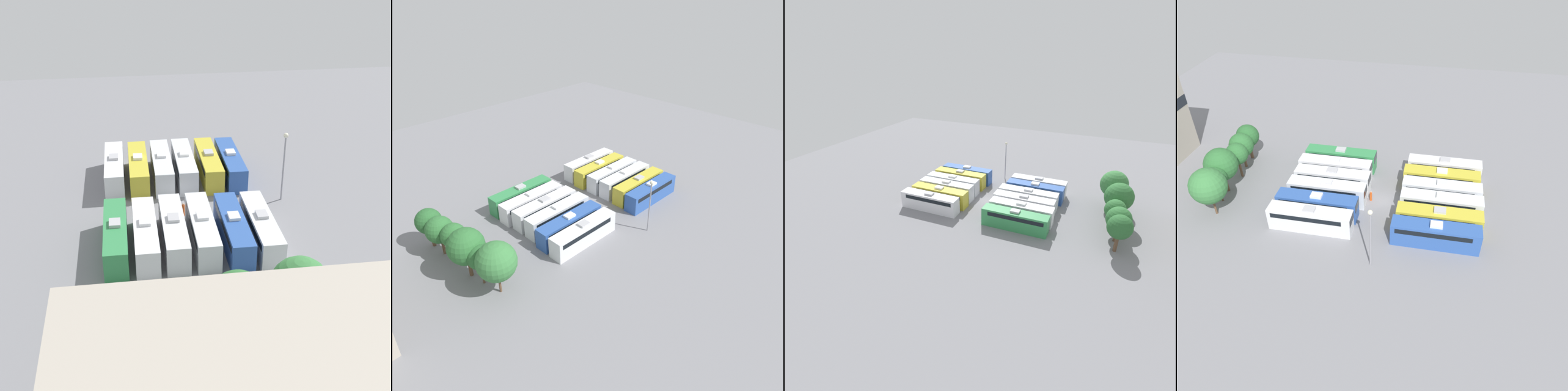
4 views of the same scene
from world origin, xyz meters
TOP-DOWN VIEW (x-y plane):
  - ground_plane at (0.00, 0.00)m, footprint 121.21×121.21m
  - bus_0 at (-7.76, -8.26)m, footprint 2.49×11.73m
  - bus_1 at (-4.79, -8.55)m, footprint 2.49×11.73m
  - bus_2 at (-1.46, -8.69)m, footprint 2.49×11.73m
  - bus_3 at (1.60, -8.58)m, footprint 2.49×11.73m
  - bus_4 at (4.76, -8.39)m, footprint 2.49×11.73m
  - bus_5 at (7.95, -8.72)m, footprint 2.49×11.73m
  - bus_6 at (-7.89, 8.81)m, footprint 2.49×11.73m
  - bus_7 at (-4.84, 8.76)m, footprint 2.49×11.73m
  - bus_8 at (-1.48, 8.25)m, footprint 2.49×11.73m
  - bus_9 at (1.65, 8.27)m, footprint 2.49×11.73m
  - bus_10 at (4.72, 8.64)m, footprint 2.49×11.73m
  - bus_11 at (7.87, 8.50)m, footprint 2.49×11.73m
  - worker_person at (-0.12, 1.82)m, footprint 0.36×0.36m
  - light_pole at (-12.89, -0.62)m, footprint 0.60×0.60m
  - tree_0 at (-7.43, 23.48)m, footprint 5.22×5.22m
  - tree_1 at (-4.51, 24.11)m, footprint 3.37×3.37m
  - tree_2 at (-2.00, 24.49)m, footprint 5.05×5.05m
  - tree_3 at (2.13, 24.11)m, footprint 3.53×3.53m
  - tree_4 at (4.95, 24.75)m, footprint 4.02×4.02m
  - tree_5 at (7.80, 24.95)m, footprint 3.85×3.85m

SIDE VIEW (x-z plane):
  - ground_plane at x=0.00m, z-range 0.00..0.00m
  - worker_person at x=-0.12m, z-range -0.06..1.66m
  - bus_0 at x=-7.76m, z-range -0.01..3.69m
  - bus_1 at x=-4.79m, z-range -0.01..3.69m
  - bus_2 at x=-1.46m, z-range -0.01..3.69m
  - bus_3 at x=1.60m, z-range -0.01..3.69m
  - bus_4 at x=4.76m, z-range -0.01..3.69m
  - bus_5 at x=7.95m, z-range -0.01..3.69m
  - bus_6 at x=-7.89m, z-range -0.01..3.69m
  - bus_7 at x=-4.84m, z-range -0.01..3.69m
  - bus_8 at x=-1.48m, z-range -0.01..3.69m
  - bus_9 at x=1.65m, z-range -0.01..3.69m
  - bus_10 at x=4.72m, z-range -0.01..3.69m
  - bus_11 at x=7.87m, z-range -0.01..3.69m
  - tree_4 at x=4.95m, z-range 1.09..7.34m
  - tree_3 at x=2.13m, z-range 1.27..7.39m
  - tree_1 at x=-4.51m, z-range 1.33..7.40m
  - tree_5 at x=7.80m, z-range 1.20..7.55m
  - tree_2 at x=-2.00m, z-range 1.19..8.66m
  - tree_0 at x=-7.43m, z-range 1.19..8.80m
  - light_pole at x=-12.89m, z-range 1.48..10.47m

